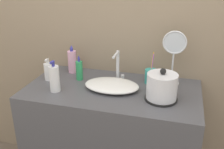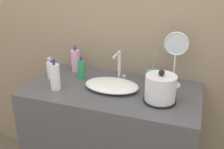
{
  "view_description": "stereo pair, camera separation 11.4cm",
  "coord_description": "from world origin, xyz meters",
  "px_view_note": "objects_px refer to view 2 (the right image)",
  "views": [
    {
      "loc": [
        0.41,
        -1.2,
        1.64
      ],
      "look_at": [
        0.0,
        0.3,
        0.99
      ],
      "focal_mm": 42.0,
      "sensor_mm": 36.0,
      "label": 1
    },
    {
      "loc": [
        0.52,
        -1.17,
        1.64
      ],
      "look_at": [
        0.0,
        0.3,
        0.99
      ],
      "focal_mm": 42.0,
      "sensor_mm": 36.0,
      "label": 2
    }
  ],
  "objects_px": {
    "electric_kettle": "(160,89)",
    "mouthwash_bottle": "(51,70)",
    "toothbrush_cup": "(152,77)",
    "vanity_mirror": "(175,55)",
    "faucet": "(119,65)",
    "shampoo_bottle": "(81,69)",
    "hand_cream_bottle": "(76,60)",
    "lotion_bottle": "(55,77)"
  },
  "relations": [
    {
      "from": "lotion_bottle",
      "to": "hand_cream_bottle",
      "type": "distance_m",
      "value": 0.33
    },
    {
      "from": "faucet",
      "to": "toothbrush_cup",
      "type": "distance_m",
      "value": 0.24
    },
    {
      "from": "faucet",
      "to": "mouthwash_bottle",
      "type": "bearing_deg",
      "value": -166.3
    },
    {
      "from": "electric_kettle",
      "to": "vanity_mirror",
      "type": "bearing_deg",
      "value": 80.06
    },
    {
      "from": "mouthwash_bottle",
      "to": "hand_cream_bottle",
      "type": "xyz_separation_m",
      "value": [
        0.11,
        0.17,
        0.02
      ]
    },
    {
      "from": "electric_kettle",
      "to": "mouthwash_bottle",
      "type": "relative_size",
      "value": 1.29
    },
    {
      "from": "electric_kettle",
      "to": "mouthwash_bottle",
      "type": "xyz_separation_m",
      "value": [
        -0.79,
        0.09,
        -0.01
      ]
    },
    {
      "from": "faucet",
      "to": "shampoo_bottle",
      "type": "bearing_deg",
      "value": -168.36
    },
    {
      "from": "toothbrush_cup",
      "to": "shampoo_bottle",
      "type": "distance_m",
      "value": 0.5
    },
    {
      "from": "toothbrush_cup",
      "to": "vanity_mirror",
      "type": "xyz_separation_m",
      "value": [
        0.14,
        0.02,
        0.16
      ]
    },
    {
      "from": "toothbrush_cup",
      "to": "lotion_bottle",
      "type": "relative_size",
      "value": 1.06
    },
    {
      "from": "hand_cream_bottle",
      "to": "vanity_mirror",
      "type": "xyz_separation_m",
      "value": [
        0.73,
        -0.02,
        0.13
      ]
    },
    {
      "from": "faucet",
      "to": "shampoo_bottle",
      "type": "xyz_separation_m",
      "value": [
        -0.27,
        -0.05,
        -0.05
      ]
    },
    {
      "from": "faucet",
      "to": "electric_kettle",
      "type": "height_order",
      "value": "faucet"
    },
    {
      "from": "lotion_bottle",
      "to": "faucet",
      "type": "bearing_deg",
      "value": 37.68
    },
    {
      "from": "faucet",
      "to": "electric_kettle",
      "type": "bearing_deg",
      "value": -32.73
    },
    {
      "from": "toothbrush_cup",
      "to": "vanity_mirror",
      "type": "height_order",
      "value": "vanity_mirror"
    },
    {
      "from": "faucet",
      "to": "hand_cream_bottle",
      "type": "bearing_deg",
      "value": 170.83
    },
    {
      "from": "electric_kettle",
      "to": "lotion_bottle",
      "type": "relative_size",
      "value": 0.98
    },
    {
      "from": "electric_kettle",
      "to": "hand_cream_bottle",
      "type": "relative_size",
      "value": 0.96
    },
    {
      "from": "faucet",
      "to": "hand_cream_bottle",
      "type": "height_order",
      "value": "faucet"
    },
    {
      "from": "faucet",
      "to": "shampoo_bottle",
      "type": "distance_m",
      "value": 0.27
    },
    {
      "from": "electric_kettle",
      "to": "toothbrush_cup",
      "type": "bearing_deg",
      "value": 112.62
    },
    {
      "from": "toothbrush_cup",
      "to": "hand_cream_bottle",
      "type": "bearing_deg",
      "value": 176.16
    },
    {
      "from": "vanity_mirror",
      "to": "electric_kettle",
      "type": "bearing_deg",
      "value": -99.94
    },
    {
      "from": "toothbrush_cup",
      "to": "vanity_mirror",
      "type": "distance_m",
      "value": 0.22
    },
    {
      "from": "electric_kettle",
      "to": "mouthwash_bottle",
      "type": "distance_m",
      "value": 0.8
    },
    {
      "from": "hand_cream_bottle",
      "to": "vanity_mirror",
      "type": "relative_size",
      "value": 0.57
    },
    {
      "from": "shampoo_bottle",
      "to": "vanity_mirror",
      "type": "xyz_separation_m",
      "value": [
        0.63,
        0.1,
        0.14
      ]
    },
    {
      "from": "shampoo_bottle",
      "to": "hand_cream_bottle",
      "type": "relative_size",
      "value": 0.85
    },
    {
      "from": "mouthwash_bottle",
      "to": "hand_cream_bottle",
      "type": "bearing_deg",
      "value": 58.78
    },
    {
      "from": "mouthwash_bottle",
      "to": "shampoo_bottle",
      "type": "bearing_deg",
      "value": 16.28
    },
    {
      "from": "mouthwash_bottle",
      "to": "lotion_bottle",
      "type": "bearing_deg",
      "value": -50.66
    },
    {
      "from": "shampoo_bottle",
      "to": "faucet",
      "type": "bearing_deg",
      "value": 11.64
    },
    {
      "from": "mouthwash_bottle",
      "to": "vanity_mirror",
      "type": "height_order",
      "value": "vanity_mirror"
    },
    {
      "from": "toothbrush_cup",
      "to": "vanity_mirror",
      "type": "relative_size",
      "value": 0.59
    },
    {
      "from": "electric_kettle",
      "to": "hand_cream_bottle",
      "type": "bearing_deg",
      "value": 158.9
    },
    {
      "from": "faucet",
      "to": "toothbrush_cup",
      "type": "xyz_separation_m",
      "value": [
        0.23,
        0.02,
        -0.07
      ]
    },
    {
      "from": "faucet",
      "to": "toothbrush_cup",
      "type": "relative_size",
      "value": 0.98
    },
    {
      "from": "shampoo_bottle",
      "to": "mouthwash_bottle",
      "type": "distance_m",
      "value": 0.22
    },
    {
      "from": "electric_kettle",
      "to": "mouthwash_bottle",
      "type": "height_order",
      "value": "electric_kettle"
    },
    {
      "from": "faucet",
      "to": "mouthwash_bottle",
      "type": "distance_m",
      "value": 0.49
    }
  ]
}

